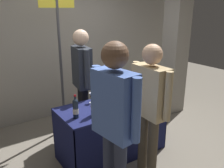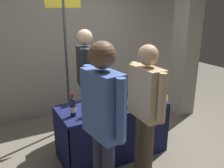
{
  "view_description": "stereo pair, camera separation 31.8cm",
  "coord_description": "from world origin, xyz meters",
  "px_view_note": "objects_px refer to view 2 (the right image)",
  "views": [
    {
      "loc": [
        -1.7,
        -2.52,
        2.04
      ],
      "look_at": [
        0.0,
        0.0,
        1.07
      ],
      "focal_mm": 37.9,
      "sensor_mm": 36.0,
      "label": 1
    },
    {
      "loc": [
        -1.43,
        -2.68,
        2.04
      ],
      "look_at": [
        0.0,
        0.0,
        1.07
      ],
      "focal_mm": 37.9,
      "sensor_mm": 36.0,
      "label": 2
    }
  ],
  "objects_px": {
    "wine_glass_near_vendor": "(92,95)",
    "taster_foreground_right": "(146,102)",
    "tasting_table": "(112,120)",
    "display_bottle_0": "(91,103)",
    "booth_signpost": "(66,48)",
    "vendor_presenter": "(86,74)",
    "flower_vase": "(135,92)",
    "featured_wine_bottle": "(102,92)",
    "concrete_pillar": "(186,43)"
  },
  "relations": [
    {
      "from": "vendor_presenter",
      "to": "wine_glass_near_vendor",
      "type": "bearing_deg",
      "value": -0.33
    },
    {
      "from": "taster_foreground_right",
      "to": "display_bottle_0",
      "type": "bearing_deg",
      "value": 45.36
    },
    {
      "from": "flower_vase",
      "to": "vendor_presenter",
      "type": "height_order",
      "value": "vendor_presenter"
    },
    {
      "from": "featured_wine_bottle",
      "to": "booth_signpost",
      "type": "xyz_separation_m",
      "value": [
        -0.22,
        0.86,
        0.53
      ]
    },
    {
      "from": "featured_wine_bottle",
      "to": "display_bottle_0",
      "type": "height_order",
      "value": "display_bottle_0"
    },
    {
      "from": "flower_vase",
      "to": "booth_signpost",
      "type": "distance_m",
      "value": 1.35
    },
    {
      "from": "tasting_table",
      "to": "display_bottle_0",
      "type": "height_order",
      "value": "display_bottle_0"
    },
    {
      "from": "taster_foreground_right",
      "to": "booth_signpost",
      "type": "height_order",
      "value": "booth_signpost"
    },
    {
      "from": "concrete_pillar",
      "to": "taster_foreground_right",
      "type": "height_order",
      "value": "concrete_pillar"
    },
    {
      "from": "flower_vase",
      "to": "display_bottle_0",
      "type": "bearing_deg",
      "value": -165.51
    },
    {
      "from": "taster_foreground_right",
      "to": "tasting_table",
      "type": "bearing_deg",
      "value": 9.84
    },
    {
      "from": "wine_glass_near_vendor",
      "to": "booth_signpost",
      "type": "xyz_separation_m",
      "value": [
        -0.09,
        0.83,
        0.55
      ]
    },
    {
      "from": "tasting_table",
      "to": "featured_wine_bottle",
      "type": "relative_size",
      "value": 4.64
    },
    {
      "from": "concrete_pillar",
      "to": "taster_foreground_right",
      "type": "xyz_separation_m",
      "value": [
        -1.82,
        -1.26,
        -0.41
      ]
    },
    {
      "from": "wine_glass_near_vendor",
      "to": "concrete_pillar",
      "type": "bearing_deg",
      "value": 10.71
    },
    {
      "from": "concrete_pillar",
      "to": "taster_foreground_right",
      "type": "distance_m",
      "value": 2.25
    },
    {
      "from": "wine_glass_near_vendor",
      "to": "tasting_table",
      "type": "bearing_deg",
      "value": -47.05
    },
    {
      "from": "concrete_pillar",
      "to": "vendor_presenter",
      "type": "xyz_separation_m",
      "value": [
        -2.03,
        0.03,
        -0.36
      ]
    },
    {
      "from": "booth_signpost",
      "to": "wine_glass_near_vendor",
      "type": "bearing_deg",
      "value": -83.58
    },
    {
      "from": "wine_glass_near_vendor",
      "to": "booth_signpost",
      "type": "distance_m",
      "value": 1.0
    },
    {
      "from": "wine_glass_near_vendor",
      "to": "featured_wine_bottle",
      "type": "bearing_deg",
      "value": -12.15
    },
    {
      "from": "featured_wine_bottle",
      "to": "vendor_presenter",
      "type": "xyz_separation_m",
      "value": [
        -0.05,
        0.46,
        0.16
      ]
    },
    {
      "from": "featured_wine_bottle",
      "to": "flower_vase",
      "type": "bearing_deg",
      "value": -16.05
    },
    {
      "from": "display_bottle_0",
      "to": "booth_signpost",
      "type": "height_order",
      "value": "booth_signpost"
    },
    {
      "from": "flower_vase",
      "to": "wine_glass_near_vendor",
      "type": "bearing_deg",
      "value": 164.76
    },
    {
      "from": "tasting_table",
      "to": "display_bottle_0",
      "type": "relative_size",
      "value": 4.19
    },
    {
      "from": "flower_vase",
      "to": "tasting_table",
      "type": "bearing_deg",
      "value": -173.61
    },
    {
      "from": "featured_wine_bottle",
      "to": "display_bottle_0",
      "type": "bearing_deg",
      "value": -131.62
    },
    {
      "from": "vendor_presenter",
      "to": "booth_signpost",
      "type": "xyz_separation_m",
      "value": [
        -0.17,
        0.4,
        0.37
      ]
    },
    {
      "from": "flower_vase",
      "to": "taster_foreground_right",
      "type": "relative_size",
      "value": 0.19
    },
    {
      "from": "featured_wine_bottle",
      "to": "taster_foreground_right",
      "type": "relative_size",
      "value": 0.19
    },
    {
      "from": "display_bottle_0",
      "to": "wine_glass_near_vendor",
      "type": "height_order",
      "value": "display_bottle_0"
    },
    {
      "from": "concrete_pillar",
      "to": "featured_wine_bottle",
      "type": "bearing_deg",
      "value": -167.83
    },
    {
      "from": "featured_wine_bottle",
      "to": "vendor_presenter",
      "type": "height_order",
      "value": "vendor_presenter"
    },
    {
      "from": "featured_wine_bottle",
      "to": "concrete_pillar",
      "type": "bearing_deg",
      "value": 12.17
    },
    {
      "from": "display_bottle_0",
      "to": "wine_glass_near_vendor",
      "type": "distance_m",
      "value": 0.41
    },
    {
      "from": "flower_vase",
      "to": "featured_wine_bottle",
      "type": "bearing_deg",
      "value": 163.95
    },
    {
      "from": "flower_vase",
      "to": "vendor_presenter",
      "type": "distance_m",
      "value": 0.83
    },
    {
      "from": "concrete_pillar",
      "to": "booth_signpost",
      "type": "height_order",
      "value": "concrete_pillar"
    },
    {
      "from": "flower_vase",
      "to": "booth_signpost",
      "type": "xyz_separation_m",
      "value": [
        -0.71,
        1.0,
        0.56
      ]
    },
    {
      "from": "wine_glass_near_vendor",
      "to": "taster_foreground_right",
      "type": "bearing_deg",
      "value": -71.24
    },
    {
      "from": "wine_glass_near_vendor",
      "to": "booth_signpost",
      "type": "bearing_deg",
      "value": 96.42
    },
    {
      "from": "wine_glass_near_vendor",
      "to": "vendor_presenter",
      "type": "distance_m",
      "value": 0.48
    },
    {
      "from": "display_bottle_0",
      "to": "flower_vase",
      "type": "height_order",
      "value": "display_bottle_0"
    },
    {
      "from": "tasting_table",
      "to": "concrete_pillar",
      "type": "bearing_deg",
      "value": 17.79
    },
    {
      "from": "taster_foreground_right",
      "to": "booth_signpost",
      "type": "relative_size",
      "value": 0.74
    },
    {
      "from": "taster_foreground_right",
      "to": "concrete_pillar",
      "type": "bearing_deg",
      "value": -53.62
    },
    {
      "from": "concrete_pillar",
      "to": "featured_wine_bottle",
      "type": "height_order",
      "value": "concrete_pillar"
    },
    {
      "from": "display_bottle_0",
      "to": "booth_signpost",
      "type": "bearing_deg",
      "value": 86.09
    },
    {
      "from": "tasting_table",
      "to": "vendor_presenter",
      "type": "bearing_deg",
      "value": 100.54
    }
  ]
}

